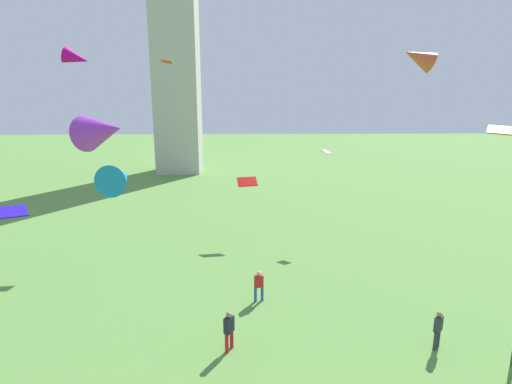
{
  "coord_description": "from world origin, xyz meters",
  "views": [
    {
      "loc": [
        0.14,
        -2.82,
        10.66
      ],
      "look_at": [
        0.74,
        17.39,
        5.93
      ],
      "focal_mm": 28.2,
      "sensor_mm": 36.0,
      "label": 1
    }
  ],
  "objects_px": {
    "kite_flying_1": "(166,62)",
    "kite_flying_0": "(247,182)",
    "person_1": "(438,328)",
    "kite_flying_3": "(326,152)",
    "kite_flying_8": "(119,178)",
    "kite_flying_6": "(102,131)",
    "kite_flying_5": "(418,57)",
    "kite_flying_2": "(76,58)",
    "kite_flying_9": "(10,212)",
    "person_3": "(229,329)",
    "kite_flying_4": "(504,130)",
    "person_4": "(259,284)"
  },
  "relations": [
    {
      "from": "kite_flying_1",
      "to": "kite_flying_0",
      "type": "bearing_deg",
      "value": -25.0
    },
    {
      "from": "person_1",
      "to": "kite_flying_3",
      "type": "bearing_deg",
      "value": 49.94
    },
    {
      "from": "kite_flying_8",
      "to": "kite_flying_6",
      "type": "bearing_deg",
      "value": 105.07
    },
    {
      "from": "kite_flying_5",
      "to": "kite_flying_0",
      "type": "bearing_deg",
      "value": -145.6
    },
    {
      "from": "kite_flying_0",
      "to": "kite_flying_5",
      "type": "height_order",
      "value": "kite_flying_5"
    },
    {
      "from": "person_1",
      "to": "kite_flying_2",
      "type": "distance_m",
      "value": 30.11
    },
    {
      "from": "kite_flying_6",
      "to": "kite_flying_8",
      "type": "bearing_deg",
      "value": 40.95
    },
    {
      "from": "kite_flying_9",
      "to": "kite_flying_6",
      "type": "bearing_deg",
      "value": -74.97
    },
    {
      "from": "kite_flying_1",
      "to": "kite_flying_5",
      "type": "xyz_separation_m",
      "value": [
        13.64,
        -16.01,
        -1.14
      ]
    },
    {
      "from": "kite_flying_1",
      "to": "kite_flying_2",
      "type": "xyz_separation_m",
      "value": [
        -6.62,
        -1.19,
        0.16
      ]
    },
    {
      "from": "person_1",
      "to": "person_3",
      "type": "bearing_deg",
      "value": 131.93
    },
    {
      "from": "kite_flying_2",
      "to": "kite_flying_5",
      "type": "height_order",
      "value": "kite_flying_2"
    },
    {
      "from": "kite_flying_0",
      "to": "kite_flying_3",
      "type": "xyz_separation_m",
      "value": [
        6.14,
        0.6,
        2.2
      ]
    },
    {
      "from": "kite_flying_8",
      "to": "kite_flying_9",
      "type": "height_order",
      "value": "kite_flying_8"
    },
    {
      "from": "kite_flying_1",
      "to": "kite_flying_9",
      "type": "bearing_deg",
      "value": -118.15
    },
    {
      "from": "kite_flying_0",
      "to": "kite_flying_4",
      "type": "relative_size",
      "value": 1.0
    },
    {
      "from": "kite_flying_0",
      "to": "kite_flying_1",
      "type": "distance_m",
      "value": 11.68
    },
    {
      "from": "kite_flying_1",
      "to": "kite_flying_9",
      "type": "height_order",
      "value": "kite_flying_1"
    },
    {
      "from": "kite_flying_5",
      "to": "kite_flying_8",
      "type": "bearing_deg",
      "value": -91.15
    },
    {
      "from": "person_3",
      "to": "kite_flying_1",
      "type": "relative_size",
      "value": 2.12
    },
    {
      "from": "kite_flying_4",
      "to": "kite_flying_5",
      "type": "relative_size",
      "value": 1.05
    },
    {
      "from": "kite_flying_3",
      "to": "kite_flying_9",
      "type": "xyz_separation_m",
      "value": [
        -19.76,
        -8.37,
        -2.26
      ]
    },
    {
      "from": "person_4",
      "to": "kite_flying_3",
      "type": "distance_m",
      "value": 13.67
    },
    {
      "from": "person_3",
      "to": "person_1",
      "type": "bearing_deg",
      "value": 118.81
    },
    {
      "from": "person_1",
      "to": "person_4",
      "type": "relative_size",
      "value": 1.02
    },
    {
      "from": "person_3",
      "to": "kite_flying_6",
      "type": "xyz_separation_m",
      "value": [
        -4.68,
        0.12,
        8.4
      ]
    },
    {
      "from": "kite_flying_4",
      "to": "kite_flying_9",
      "type": "height_order",
      "value": "kite_flying_4"
    },
    {
      "from": "person_1",
      "to": "kite_flying_5",
      "type": "height_order",
      "value": "kite_flying_5"
    },
    {
      "from": "person_4",
      "to": "kite_flying_9",
      "type": "height_order",
      "value": "kite_flying_9"
    },
    {
      "from": "kite_flying_2",
      "to": "kite_flying_3",
      "type": "xyz_separation_m",
      "value": [
        19.16,
        -1.8,
        -7.06
      ]
    },
    {
      "from": "person_4",
      "to": "kite_flying_2",
      "type": "bearing_deg",
      "value": 119.85
    },
    {
      "from": "person_1",
      "to": "person_4",
      "type": "xyz_separation_m",
      "value": [
        -7.6,
        4.4,
        -0.02
      ]
    },
    {
      "from": "person_3",
      "to": "kite_flying_9",
      "type": "relative_size",
      "value": 0.89
    },
    {
      "from": "person_1",
      "to": "kite_flying_0",
      "type": "relative_size",
      "value": 1.08
    },
    {
      "from": "kite_flying_6",
      "to": "kite_flying_8",
      "type": "xyz_separation_m",
      "value": [
        -0.61,
        3.5,
        -2.5
      ]
    },
    {
      "from": "kite_flying_2",
      "to": "kite_flying_9",
      "type": "relative_size",
      "value": 1.05
    },
    {
      "from": "kite_flying_3",
      "to": "person_4",
      "type": "bearing_deg",
      "value": 121.29
    },
    {
      "from": "person_3",
      "to": "kite_flying_9",
      "type": "distance_m",
      "value": 14.88
    },
    {
      "from": "kite_flying_0",
      "to": "kite_flying_6",
      "type": "height_order",
      "value": "kite_flying_6"
    },
    {
      "from": "kite_flying_2",
      "to": "kite_flying_8",
      "type": "bearing_deg",
      "value": -157.28
    },
    {
      "from": "kite_flying_6",
      "to": "person_4",
      "type": "bearing_deg",
      "value": -24.75
    },
    {
      "from": "kite_flying_2",
      "to": "kite_flying_9",
      "type": "bearing_deg",
      "value": 172.76
    },
    {
      "from": "kite_flying_9",
      "to": "kite_flying_0",
      "type": "bearing_deg",
      "value": -4.47
    },
    {
      "from": "person_4",
      "to": "kite_flying_9",
      "type": "distance_m",
      "value": 14.78
    },
    {
      "from": "person_4",
      "to": "kite_flying_0",
      "type": "height_order",
      "value": "kite_flying_0"
    },
    {
      "from": "kite_flying_1",
      "to": "kite_flying_2",
      "type": "relative_size",
      "value": 0.4
    },
    {
      "from": "person_3",
      "to": "kite_flying_0",
      "type": "distance_m",
      "value": 15.2
    },
    {
      "from": "kite_flying_3",
      "to": "kite_flying_4",
      "type": "relative_size",
      "value": 0.59
    },
    {
      "from": "kite_flying_3",
      "to": "kite_flying_4",
      "type": "height_order",
      "value": "kite_flying_4"
    },
    {
      "from": "kite_flying_0",
      "to": "kite_flying_2",
      "type": "xyz_separation_m",
      "value": [
        -13.02,
        2.4,
        9.26
      ]
    }
  ]
}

